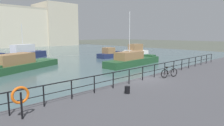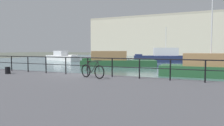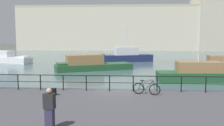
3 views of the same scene
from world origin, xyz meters
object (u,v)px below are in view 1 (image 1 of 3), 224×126
moored_cabin_cruiser (20,64)px  parked_bicycle (169,73)px  moored_harbor_tender (21,54)px  moored_red_daysailer (135,50)px  life_ring_stand (20,96)px  moored_small_launch (132,60)px  moored_green_narrowboat (110,54)px  mooring_bollard (127,90)px

moored_cabin_cruiser → parked_bicycle: 17.35m
moored_harbor_tender → moored_cabin_cruiser: bearing=48.3°
moored_harbor_tender → parked_bicycle: bearing=73.3°
moored_red_daysailer → moored_harbor_tender: (-20.65, 8.46, 0.06)m
life_ring_stand → moored_small_launch: bearing=26.6°
moored_harbor_tender → moored_green_narrowboat: bearing=122.4°
moored_harbor_tender → life_ring_stand: (-9.77, -26.92, 0.77)m
mooring_bollard → moored_cabin_cruiser: bearing=90.9°
moored_small_launch → life_ring_stand: bearing=-156.6°
moored_cabin_cruiser → moored_green_narrowboat: bearing=162.1°
moored_cabin_cruiser → moored_harbor_tender: bearing=-134.4°
mooring_bollard → life_ring_stand: life_ring_stand is taller
moored_small_launch → moored_red_daysailer: bearing=34.2°
moored_small_launch → moored_green_narrowboat: size_ratio=1.96×
moored_red_daysailer → life_ring_stand: size_ratio=4.21×
moored_green_narrowboat → moored_harbor_tender: bearing=145.9°
moored_small_launch → moored_harbor_tender: bearing=111.9°
moored_red_daysailer → moored_small_launch: size_ratio=0.59×
mooring_bollard → life_ring_stand: size_ratio=0.31×
moored_small_launch → moored_green_narrowboat: 9.48m
moored_green_narrowboat → parked_bicycle: size_ratio=2.97×
moored_red_daysailer → moored_green_narrowboat: (-8.26, -0.80, -0.18)m
moored_green_narrowboat → life_ring_stand: bearing=-138.7°
moored_small_launch → mooring_bollard: (-12.25, -9.80, 0.19)m
moored_cabin_cruiser → life_ring_stand: bearing=47.3°
moored_harbor_tender → mooring_bollard: bearing=61.2°
moored_cabin_cruiser → parked_bicycle: moored_cabin_cruiser is taller
moored_red_daysailer → parked_bicycle: size_ratio=3.43×
moored_green_narrowboat → life_ring_stand: life_ring_stand is taller
moored_cabin_cruiser → mooring_bollard: moored_cabin_cruiser is taller
moored_harbor_tender → moored_green_narrowboat: 15.46m
moored_small_launch → life_ring_stand: size_ratio=7.14×
moored_small_launch → moored_cabin_cruiser: (-12.52, 6.98, 0.02)m
moored_small_launch → moored_green_narrowboat: (4.01, 8.58, -0.06)m
moored_small_launch → moored_harbor_tender: 19.71m
moored_green_narrowboat → moored_cabin_cruiser: bearing=-171.7°
moored_cabin_cruiser → moored_harbor_tender: moored_harbor_tender is taller
parked_bicycle → mooring_bollard: size_ratio=3.90×
moored_green_narrowboat → life_ring_stand: size_ratio=3.65×
moored_red_daysailer → moored_green_narrowboat: bearing=8.5°
moored_harbor_tender → life_ring_stand: 28.65m
moored_small_launch → life_ring_stand: (-18.14, -9.08, 0.95)m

